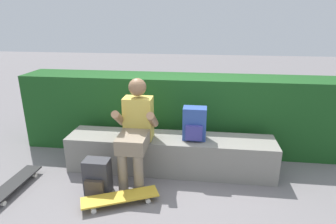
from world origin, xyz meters
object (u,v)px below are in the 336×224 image
Objects in this scene: bench_main at (170,153)px; backpack_on_ground at (97,177)px; skateboard_beside_bench at (14,184)px; person_skater at (136,127)px; backpack_on_bench at (194,124)px; skateboard_near_person at (120,197)px.

bench_main is 6.45× the size of backpack_on_ground.
person_skater is at bearing 19.47° from skateboard_beside_bench.
skateboard_beside_bench is 2.19m from backpack_on_bench.
skateboard_near_person is 1.20m from backpack_on_bench.
backpack_on_bench is at bearing 46.53° from skateboard_near_person.
person_skater is at bearing -162.74° from backpack_on_bench.
bench_main is 2.15× the size of person_skater.
skateboard_near_person is 2.03× the size of backpack_on_ground.
backpack_on_bench reaches higher than bench_main.
skateboard_beside_bench is at bearing -158.01° from bench_main.
skateboard_beside_bench is at bearing -161.27° from backpack_on_bench.
bench_main is 3.18× the size of skateboard_near_person.
backpack_on_bench reaches higher than backpack_on_ground.
person_skater is at bearing 47.63° from backpack_on_ground.
skateboard_near_person is (-0.43, -0.78, -0.15)m from bench_main.
skateboard_beside_bench is 0.98m from backpack_on_ground.
bench_main is at bearing 21.99° from skateboard_beside_bench.
backpack_on_ground is at bearing -140.25° from bench_main.
backpack_on_bench is 1.00× the size of backpack_on_ground.
person_skater is 1.48× the size of skateboard_near_person.
bench_main is 0.61m from person_skater.
skateboard_beside_bench is (-1.27, 0.09, 0.00)m from skateboard_near_person.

